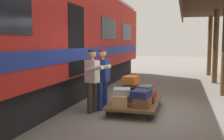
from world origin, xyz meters
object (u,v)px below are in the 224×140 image
(suitcase_teal_softside, at_px, (130,93))
(suitcase_orange_carryall, at_px, (131,80))
(suitcase_burgundy_valise, at_px, (131,87))
(porter_by_door, at_px, (93,79))
(suitcase_red_plastic, at_px, (149,94))
(suitcase_maroon_trunk, at_px, (146,98))
(suitcase_gray_aluminum, at_px, (122,91))
(suitcase_navy_fabric, at_px, (141,94))
(train_car, at_px, (31,37))
(suitcase_brown_leather, at_px, (143,102))
(luggage_cart, at_px, (136,102))
(suitcase_black_hardshell, at_px, (126,90))
(suitcase_olive_duffel, at_px, (126,96))
(porter_in_overalls, at_px, (102,77))
(suitcase_tan_vintage, at_px, (121,100))
(suitcase_slate_roller, at_px, (146,90))

(suitcase_teal_softside, height_order, suitcase_orange_carryall, suitcase_orange_carryall)
(suitcase_burgundy_valise, relative_size, porter_by_door, 0.26)
(suitcase_red_plastic, bearing_deg, suitcase_maroon_trunk, 90.00)
(suitcase_teal_softside, height_order, suitcase_maroon_trunk, suitcase_teal_softside)
(suitcase_gray_aluminum, distance_m, suitcase_navy_fabric, 0.51)
(train_car, distance_m, suitcase_brown_leather, 3.88)
(suitcase_maroon_trunk, height_order, suitcase_brown_leather, suitcase_brown_leather)
(train_car, relative_size, luggage_cart, 8.91)
(suitcase_teal_softside, distance_m, suitcase_black_hardshell, 0.61)
(suitcase_orange_carryall, xyz_separation_m, porter_by_door, (0.82, 1.07, 0.16))
(suitcase_gray_aluminum, bearing_deg, suitcase_olive_duffel, -87.61)
(train_car, distance_m, suitcase_burgundy_valise, 3.37)
(suitcase_navy_fabric, bearing_deg, suitcase_red_plastic, -91.85)
(suitcase_maroon_trunk, height_order, porter_in_overalls, porter_in_overalls)
(porter_by_door, bearing_deg, suitcase_orange_carryall, -127.36)
(suitcase_gray_aluminum, distance_m, suitcase_burgundy_valise, 1.12)
(porter_in_overalls, bearing_deg, suitcase_maroon_trunk, -172.72)
(suitcase_gray_aluminum, height_order, suitcase_black_hardshell, suitcase_gray_aluminum)
(suitcase_black_hardshell, xyz_separation_m, porter_by_door, (0.80, 0.52, 0.36))
(suitcase_maroon_trunk, relative_size, suitcase_black_hardshell, 1.45)
(suitcase_teal_softside, xyz_separation_m, suitcase_orange_carryall, (-0.03, 0.02, 0.40))
(luggage_cart, height_order, suitcase_teal_softside, suitcase_teal_softside)
(suitcase_red_plastic, height_order, suitcase_navy_fabric, suitcase_navy_fabric)
(train_car, relative_size, suitcase_navy_fabric, 35.91)
(suitcase_tan_vintage, xyz_separation_m, suitcase_navy_fabric, (-0.53, 0.03, 0.19))
(luggage_cart, relative_size, suitcase_red_plastic, 4.34)
(suitcase_brown_leather, xyz_separation_m, suitcase_burgundy_valise, (0.54, -1.14, 0.16))
(suitcase_olive_duffel, height_order, suitcase_burgundy_valise, suitcase_burgundy_valise)
(suitcase_tan_vintage, bearing_deg, suitcase_burgundy_valise, -91.56)
(porter_in_overalls, bearing_deg, suitcase_burgundy_valise, -133.25)
(suitcase_red_plastic, bearing_deg, suitcase_navy_fabric, 88.15)
(luggage_cart, distance_m, suitcase_orange_carryall, 0.82)
(suitcase_maroon_trunk, xyz_separation_m, suitcase_red_plastic, (0.00, -0.58, -0.00))
(suitcase_tan_vintage, xyz_separation_m, porter_by_door, (0.79, -0.06, 0.51))
(suitcase_maroon_trunk, height_order, suitcase_black_hardshell, suitcase_black_hardshell)
(porter_in_overalls, bearing_deg, suitcase_tan_vintage, 146.98)
(suitcase_gray_aluminum, bearing_deg, luggage_cart, -115.31)
(luggage_cart, distance_m, suitcase_tan_vintage, 0.67)
(suitcase_brown_leather, xyz_separation_m, suitcase_gray_aluminum, (0.55, -0.02, 0.23))
(suitcase_gray_aluminum, relative_size, suitcase_black_hardshell, 1.12)
(suitcase_gray_aluminum, distance_m, porter_by_door, 0.87)
(suitcase_brown_leather, height_order, suitcase_orange_carryall, suitcase_orange_carryall)
(suitcase_navy_fabric, bearing_deg, luggage_cart, -67.96)
(porter_in_overalls, bearing_deg, porter_by_door, 68.39)
(suitcase_olive_duffel, distance_m, suitcase_slate_roller, 0.61)
(suitcase_brown_leather, distance_m, suitcase_burgundy_valise, 1.28)
(porter_in_overalls, bearing_deg, suitcase_orange_carryall, -133.46)
(suitcase_black_hardshell, bearing_deg, suitcase_burgundy_valise, -91.88)
(suitcase_maroon_trunk, height_order, suitcase_tan_vintage, suitcase_tan_vintage)
(suitcase_tan_vintage, relative_size, suitcase_olive_duffel, 1.16)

